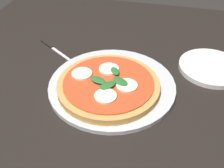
{
  "coord_description": "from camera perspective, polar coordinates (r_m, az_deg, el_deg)",
  "views": [
    {
      "loc": [
        -0.57,
        -0.17,
        1.24
      ],
      "look_at": [
        -0.01,
        -0.03,
        0.78
      ],
      "focal_mm": 43.9,
      "sensor_mm": 36.0,
      "label": 1
    }
  ],
  "objects": [
    {
      "name": "knife",
      "position": [
        0.92,
        -12.38,
        7.48
      ],
      "size": [
        0.1,
        0.14,
        0.01
      ],
      "color": "black",
      "rests_on": "dining_table"
    },
    {
      "name": "pizza",
      "position": [
        0.71,
        -0.76,
        -0.17
      ],
      "size": [
        0.27,
        0.27,
        0.03
      ],
      "color": "tan",
      "rests_on": "serving_tray"
    },
    {
      "name": "plate_white",
      "position": [
        0.85,
        19.94,
        3.26
      ],
      "size": [
        0.19,
        0.19,
        0.01
      ],
      "primitive_type": "cylinder",
      "color": "white",
      "rests_on": "dining_table"
    },
    {
      "name": "dining_table",
      "position": [
        0.83,
        -1.82,
        -5.4
      ],
      "size": [
        1.14,
        1.07,
        0.77
      ],
      "color": "black",
      "rests_on": "ground_plane"
    },
    {
      "name": "serving_tray",
      "position": [
        0.74,
        0.0,
        -0.24
      ],
      "size": [
        0.34,
        0.34,
        0.01
      ],
      "primitive_type": "cylinder",
      "color": "silver",
      "rests_on": "dining_table"
    }
  ]
}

